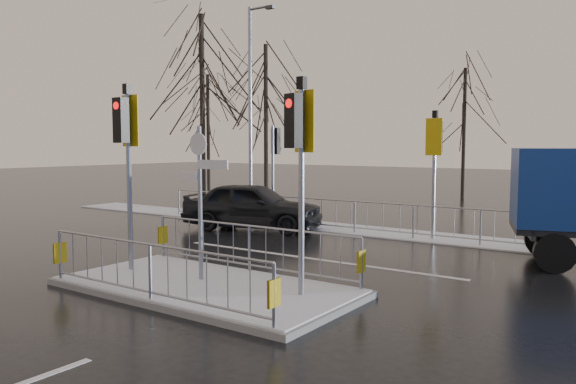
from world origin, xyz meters
The scene contains 11 objects.
ground centered at (0.00, 0.00, 0.00)m, with size 120.00×120.00×0.00m, color black.
snow_verge centered at (0.00, 8.60, 0.02)m, with size 30.00×2.00×0.04m, color white.
lane_markings centered at (0.00, -0.33, 0.00)m, with size 8.00×11.38×0.01m.
traffic_island centered at (-0.01, 0.01, 0.39)m, with size 6.00×3.04×4.15m.
far_kerb_fixtures centered at (0.29, 8.09, 1.02)m, with size 18.00×0.65×3.83m.
car_far_lane centered at (-4.23, 6.79, 0.80)m, with size 1.90×4.72×1.61m, color black.
tree_near_a centered at (-10.50, 11.00, 6.11)m, with size 4.75×4.75×8.97m.
tree_near_b centered at (-8.00, 12.50, 5.15)m, with size 4.00×4.00×7.55m.
tree_near_c centered at (-12.50, 13.50, 4.50)m, with size 3.50×3.50×6.61m.
tree_far_a centered at (-2.00, 22.00, 4.82)m, with size 3.75×3.75×7.08m.
street_lamp_left centered at (-6.43, 9.50, 4.49)m, with size 1.25×0.18×8.20m.
Camera 1 is at (7.53, -7.91, 2.85)m, focal length 35.00 mm.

